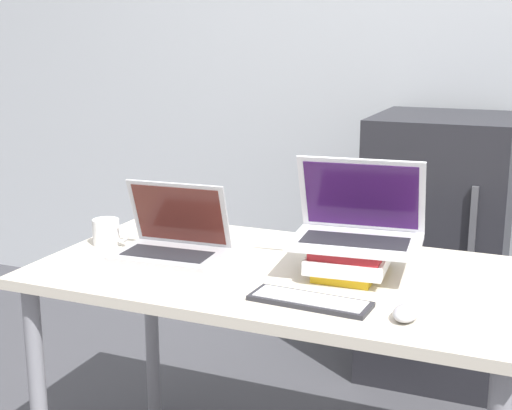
{
  "coord_description": "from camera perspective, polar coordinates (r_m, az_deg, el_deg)",
  "views": [
    {
      "loc": [
        0.68,
        -1.43,
        1.41
      ],
      "look_at": [
        -0.08,
        0.38,
        0.94
      ],
      "focal_mm": 50.0,
      "sensor_mm": 36.0,
      "label": 1
    }
  ],
  "objects": [
    {
      "name": "desk",
      "position": [
        2.07,
        1.94,
        -7.43
      ],
      "size": [
        1.38,
        0.76,
        0.76
      ],
      "color": "beige",
      "rests_on": "ground_plane"
    },
    {
      "name": "wireless_keyboard",
      "position": [
        1.78,
        4.34,
        -7.66
      ],
      "size": [
        0.31,
        0.12,
        0.01
      ],
      "color": "#28282D",
      "rests_on": "desk"
    },
    {
      "name": "mouse",
      "position": [
        1.72,
        11.9,
        -8.43
      ],
      "size": [
        0.06,
        0.1,
        0.03
      ],
      "color": "#B2B2B7",
      "rests_on": "desk"
    },
    {
      "name": "mug",
      "position": [
        2.3,
        -11.83,
        -2.15
      ],
      "size": [
        0.12,
        0.08,
        0.08
      ],
      "color": "white",
      "rests_on": "desk"
    },
    {
      "name": "mini_fridge",
      "position": [
        3.1,
        14.32,
        -3.16
      ],
      "size": [
        0.55,
        0.62,
        1.09
      ],
      "color": "#232328",
      "rests_on": "ground_plane"
    },
    {
      "name": "book_stack",
      "position": [
        1.99,
        7.53,
        -4.27
      ],
      "size": [
        0.23,
        0.28,
        0.09
      ],
      "color": "gold",
      "rests_on": "desk"
    },
    {
      "name": "wall_back",
      "position": [
        3.42,
        11.49,
        12.19
      ],
      "size": [
        8.0,
        0.05,
        2.7
      ],
      "color": "silver",
      "rests_on": "ground_plane"
    },
    {
      "name": "laptop_on_books",
      "position": [
        1.98,
        8.13,
        -1.67
      ],
      "size": [
        0.37,
        0.28,
        0.24
      ],
      "color": "silver",
      "rests_on": "book_stack"
    },
    {
      "name": "laptop_left",
      "position": [
        2.16,
        -6.69,
        -2.88
      ],
      "size": [
        0.33,
        0.24,
        0.22
      ],
      "color": "#B2B2B7",
      "rests_on": "desk"
    }
  ]
}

